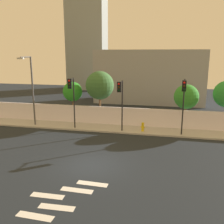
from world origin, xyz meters
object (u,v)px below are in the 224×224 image
Objects in this scene: street_lamp_curbside at (31,86)px; fire_hydrant at (143,126)px; traffic_light_center at (72,93)px; roadside_tree_leftmost at (73,92)px; roadside_tree_midleft at (100,85)px; traffic_light_right at (184,96)px; traffic_light_left at (121,96)px; roadside_tree_midright at (186,97)px.

fire_hydrant is at bearing 1.44° from street_lamp_curbside.
traffic_light_center is at bearing -6.92° from street_lamp_curbside.
roadside_tree_leftmost is (-1.35, 3.71, -0.51)m from traffic_light_center.
traffic_light_center is 4.09m from roadside_tree_midleft.
traffic_light_right is at bearing -24.43° from roadside_tree_midleft.
roadside_tree_midleft reaches higher than roadside_tree_leftmost.
fire_hydrant is (1.97, 0.84, -2.98)m from traffic_light_left.
street_lamp_curbside is at bearing 173.08° from traffic_light_center.
traffic_light_right is (10.01, -0.06, 0.06)m from traffic_light_center.
traffic_light_center is 3.98m from roadside_tree_leftmost.
traffic_light_center is 0.72× the size of street_lamp_curbside.
street_lamp_curbside is 1.59× the size of roadside_tree_midright.
traffic_light_center reaches higher than roadside_tree_leftmost.
roadside_tree_leftmost is at bearing 180.00° from roadside_tree_midleft.
street_lamp_curbside is 1.60× the size of roadside_tree_leftmost.
roadside_tree_midright is at bearing -0.00° from roadside_tree_leftmost.
street_lamp_curbside is 15.28m from roadside_tree_midright.
traffic_light_left is 0.86× the size of roadside_tree_midleft.
street_lamp_curbside is 1.25× the size of roadside_tree_midleft.
traffic_light_left is 7.04m from roadside_tree_leftmost.
traffic_light_center is 5.67× the size of fire_hydrant.
fire_hydrant is 5.48m from roadside_tree_midright.
street_lamp_curbside is 4.51m from roadside_tree_leftmost.
traffic_light_right is at bearing -2.36° from street_lamp_curbside.
traffic_light_right is at bearing -0.34° from traffic_light_center.
fire_hydrant is at bearing -30.85° from roadside_tree_midleft.
traffic_light_left is at bearing -3.58° from street_lamp_curbside.
traffic_light_right is 3.87m from roadside_tree_midright.
traffic_light_right is at bearing -18.38° from roadside_tree_leftmost.
traffic_light_center is 4.45m from street_lamp_curbside.
roadside_tree_leftmost is at bearing 159.85° from fire_hydrant.
traffic_light_right is 1.17× the size of roadside_tree_leftmost.
roadside_tree_midleft is at bearing 0.00° from roadside_tree_leftmost.
roadside_tree_midleft is at bearing 180.00° from roadside_tree_midright.
roadside_tree_leftmost is 0.99× the size of roadside_tree_midright.
traffic_light_left reaches higher than roadside_tree_midright.
traffic_light_left is 1.11× the size of roadside_tree_leftmost.
roadside_tree_midleft reaches higher than traffic_light_left.
traffic_light_right is 4.74m from fire_hydrant.
traffic_light_left is 4.75m from roadside_tree_midleft.
street_lamp_curbside is at bearing -178.56° from fire_hydrant.
fire_hydrant is at bearing -143.65° from roadside_tree_midright.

